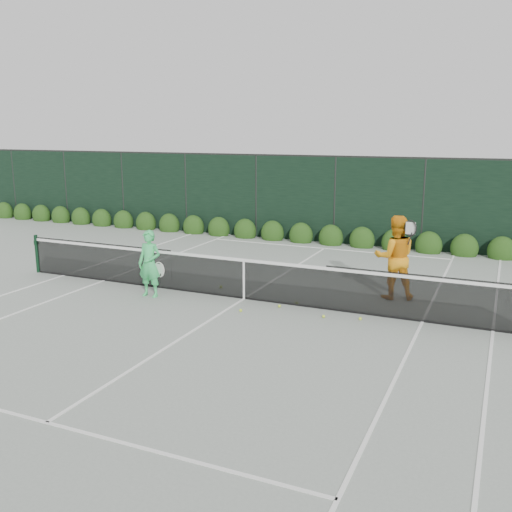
% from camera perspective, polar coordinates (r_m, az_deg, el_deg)
% --- Properties ---
extents(ground, '(80.00, 80.00, 0.00)m').
position_cam_1_polar(ground, '(13.57, -1.20, -4.31)').
color(ground, gray).
rests_on(ground, ground).
extents(tennis_net, '(12.90, 0.10, 1.07)m').
position_cam_1_polar(tennis_net, '(13.43, -1.31, -2.13)').
color(tennis_net, '#11341D').
rests_on(tennis_net, ground).
extents(player_woman, '(0.65, 0.40, 1.61)m').
position_cam_1_polar(player_woman, '(13.83, -10.59, -0.76)').
color(player_woman, '#3CCE6A').
rests_on(player_woman, ground).
extents(player_man, '(1.17, 1.04, 1.99)m').
position_cam_1_polar(player_man, '(13.79, 13.72, -0.12)').
color(player_man, orange).
rests_on(player_man, ground).
extents(court_lines, '(11.03, 23.83, 0.01)m').
position_cam_1_polar(court_lines, '(13.57, -1.20, -4.29)').
color(court_lines, white).
rests_on(court_lines, ground).
extents(windscreen_fence, '(32.00, 21.07, 3.06)m').
position_cam_1_polar(windscreen_fence, '(10.87, -7.30, -0.43)').
color(windscreen_fence, black).
rests_on(windscreen_fence, ground).
extents(hedge_row, '(31.66, 0.65, 0.94)m').
position_cam_1_polar(hedge_row, '(20.04, 7.49, 1.81)').
color(hedge_row, '#17350E').
rests_on(hedge_row, ground).
extents(tennis_balls, '(3.90, 1.60, 0.07)m').
position_cam_1_polar(tennis_balls, '(12.92, 2.89, -5.04)').
color(tennis_balls, '#C0E132').
rests_on(tennis_balls, ground).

